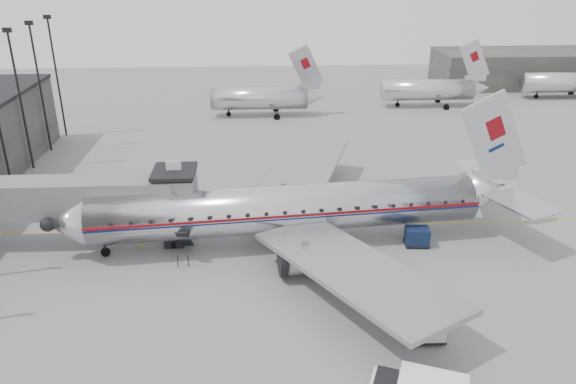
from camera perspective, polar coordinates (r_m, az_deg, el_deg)
The scene contains 11 objects.
ground at distance 44.52m, azimuth 0.08°, elevation -7.03°, with size 160.00×160.00×0.00m, color slate.
hangar at distance 110.75m, azimuth 22.62°, elevation 11.55°, with size 30.00×12.00×6.00m, color #363431.
apron_line at distance 49.99m, azimuth 3.14°, elevation -3.43°, with size 0.15×60.00×0.01m, color gold.
jet_bridge at distance 48.07m, azimuth -20.43°, elevation -0.61°, with size 21.00×6.20×7.10m.
distant_aircraft_near at distance 82.71m, azimuth -2.82°, elevation 9.57°, with size 16.39×3.20×10.26m.
distant_aircraft_mid at distance 90.52m, azimuth 14.12°, elevation 10.12°, with size 16.39×3.20×10.26m.
distant_aircraft_far at distance 103.56m, azimuth 26.49°, elevation 10.02°, with size 16.39×3.20×10.26m.
airliner at distance 45.82m, azimuth 0.84°, elevation -1.67°, with size 39.31×36.28×12.44m.
baggage_cart_navy at distance 47.57m, azimuth 12.97°, elevation -4.41°, with size 2.09×1.65×1.56m.
baggage_cart_white at distance 37.02m, azimuth 13.78°, elevation -13.04°, with size 2.40×1.86×1.85m.
ramp_worker at distance 47.71m, azimuth -14.72°, elevation -4.49°, with size 0.61×0.40×1.68m, color #CEF11C.
Camera 1 is at (-2.14, -38.28, 22.62)m, focal length 35.00 mm.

